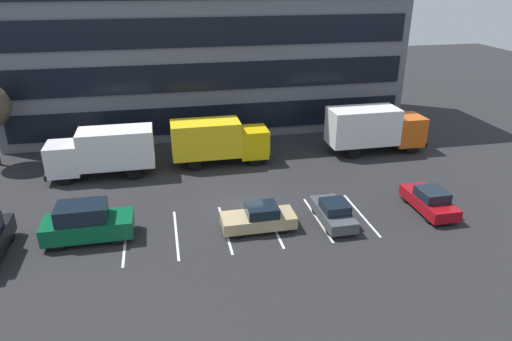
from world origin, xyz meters
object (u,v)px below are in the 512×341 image
Objects in this scene: box_truck_white at (103,151)px; sedan_maroon at (429,200)px; sedan_charcoal at (333,212)px; sedan_tan at (259,218)px; box_truck_yellow_all at (218,140)px; suv_forest at (87,223)px; box_truck_orange at (374,127)px.

sedan_maroon is (20.02, -9.63, -1.24)m from box_truck_white.
sedan_charcoal is 0.93× the size of sedan_tan.
box_truck_yellow_all reaches higher than suv_forest.
sedan_maroon is at bearing -25.68° from box_truck_white.
sedan_maroon is 20.25m from suv_forest.
sedan_maroon is 10.74m from sedan_tan.
box_truck_yellow_all is at bearing 47.85° from suv_forest.
box_truck_white reaches higher than suv_forest.
box_truck_orange is 2.04× the size of sedan_charcoal.
box_truck_white is at bearing 144.56° from sedan_charcoal.
sedan_tan is at bearing 179.94° from sedan_maroon.
sedan_maroon is (6.30, 0.14, 0.05)m from sedan_charcoal.
suv_forest is at bearing -91.35° from box_truck_white.
box_truck_yellow_all is 15.63m from sedan_maroon.
box_truck_white is 1.91× the size of sedan_charcoal.
box_truck_yellow_all is at bearing 117.37° from sedan_charcoal.
box_truck_yellow_all is 8.35m from box_truck_white.
suv_forest is (-8.53, -9.42, -0.88)m from box_truck_yellow_all.
suv_forest is at bearing 174.84° from sedan_tan.
box_truck_white reaches higher than sedan_maroon.
sedan_charcoal is (13.72, -9.77, -1.29)m from box_truck_white.
sedan_maroon reaches higher than sedan_tan.
sedan_maroon is at bearing 1.27° from sedan_charcoal.
sedan_charcoal is at bearing -4.14° from suv_forest.
box_truck_white is (-8.32, -0.66, 0.02)m from box_truck_yellow_all.
box_truck_white is 1.77× the size of sedan_maroon.
suv_forest is (-20.23, 0.87, 0.33)m from sedan_maroon.
box_truck_orange is at bearing 54.94° from sedan_charcoal.
box_truck_orange is at bearing 41.10° from sedan_tan.
sedan_charcoal is 0.93× the size of sedan_maroon.
box_truck_white is 13.42m from sedan_tan.
box_truck_yellow_all is 11.81m from sedan_charcoal.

